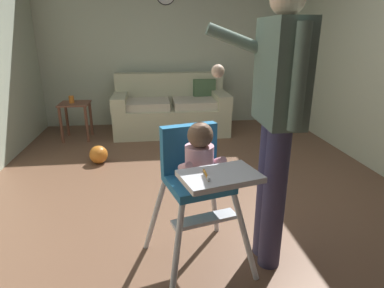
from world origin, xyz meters
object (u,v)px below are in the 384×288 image
couch (171,110)px  side_table (75,113)px  high_chair (198,170)px  sippy_cup (71,99)px  toy_ball (99,155)px  adult_standing (276,118)px

couch → side_table: 1.38m
high_chair → sippy_cup: size_ratio=9.75×
couch → high_chair: size_ratio=1.73×
toy_ball → side_table: 1.12m
adult_standing → side_table: adult_standing is taller
high_chair → side_table: 3.17m
couch → high_chair: high_chair is taller
couch → high_chair: (-0.03, -3.08, 0.34)m
adult_standing → toy_ball: (-1.36, 1.87, -0.87)m
adult_standing → toy_ball: size_ratio=8.14×
high_chair → adult_standing: (0.46, -0.01, 0.30)m
high_chair → toy_ball: (-0.90, 1.87, -0.56)m
side_table → couch: bearing=9.1°
adult_standing → toy_ball: bearing=-52.9°
couch → sippy_cup: 1.43m
sippy_cup → toy_ball: bearing=-64.9°
couch → adult_standing: size_ratio=0.98×
side_table → high_chair: bearing=-65.0°
sippy_cup → side_table: bearing=-0.0°
side_table → sippy_cup: bearing=180.0°
toy_ball → side_table: side_table is taller
adult_standing → toy_ball: adult_standing is taller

